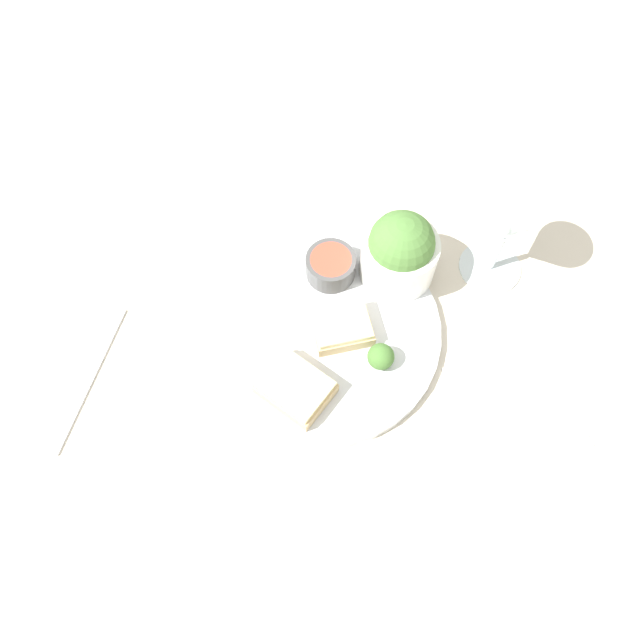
{
  "coord_description": "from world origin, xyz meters",
  "views": [
    {
      "loc": [
        -0.05,
        0.32,
        0.69
      ],
      "look_at": [
        0.0,
        0.0,
        0.03
      ],
      "focal_mm": 35.0,
      "sensor_mm": 36.0,
      "label": 1
    }
  ],
  "objects_px": {
    "sauce_ramekin": "(328,265)",
    "wine_glass": "(510,225)",
    "napkin": "(516,406)",
    "fork": "(90,378)",
    "cheese_toast_near": "(295,388)",
    "cheese_toast_far": "(342,325)",
    "salad_bowl": "(400,251)"
  },
  "relations": [
    {
      "from": "sauce_ramekin",
      "to": "cheese_toast_far",
      "type": "bearing_deg",
      "value": 111.3
    },
    {
      "from": "napkin",
      "to": "fork",
      "type": "xyz_separation_m",
      "value": [
        0.49,
        0.05,
        0.0
      ]
    },
    {
      "from": "cheese_toast_near",
      "to": "cheese_toast_far",
      "type": "relative_size",
      "value": 1.15
    },
    {
      "from": "salad_bowl",
      "to": "cheese_toast_near",
      "type": "bearing_deg",
      "value": 62.18
    },
    {
      "from": "cheese_toast_near",
      "to": "cheese_toast_far",
      "type": "xyz_separation_m",
      "value": [
        -0.04,
        -0.09,
        -0.0
      ]
    },
    {
      "from": "sauce_ramekin",
      "to": "napkin",
      "type": "bearing_deg",
      "value": 151.24
    },
    {
      "from": "wine_glass",
      "to": "fork",
      "type": "height_order",
      "value": "wine_glass"
    },
    {
      "from": "salad_bowl",
      "to": "cheese_toast_far",
      "type": "distance_m",
      "value": 0.11
    },
    {
      "from": "cheese_toast_far",
      "to": "fork",
      "type": "distance_m",
      "value": 0.3
    },
    {
      "from": "napkin",
      "to": "wine_glass",
      "type": "bearing_deg",
      "value": -77.96
    },
    {
      "from": "napkin",
      "to": "sauce_ramekin",
      "type": "bearing_deg",
      "value": -28.76
    },
    {
      "from": "sauce_ramekin",
      "to": "cheese_toast_near",
      "type": "height_order",
      "value": "sauce_ramekin"
    },
    {
      "from": "wine_glass",
      "to": "napkin",
      "type": "distance_m",
      "value": 0.21
    },
    {
      "from": "cheese_toast_far",
      "to": "wine_glass",
      "type": "relative_size",
      "value": 0.61
    },
    {
      "from": "wine_glass",
      "to": "fork",
      "type": "xyz_separation_m",
      "value": [
        0.45,
        0.23,
        -0.09
      ]
    },
    {
      "from": "salad_bowl",
      "to": "cheese_toast_far",
      "type": "bearing_deg",
      "value": 59.28
    },
    {
      "from": "sauce_ramekin",
      "to": "cheese_toast_near",
      "type": "bearing_deg",
      "value": 86.34
    },
    {
      "from": "cheese_toast_far",
      "to": "fork",
      "type": "xyz_separation_m",
      "value": [
        0.28,
        0.11,
        -0.02
      ]
    },
    {
      "from": "sauce_ramekin",
      "to": "wine_glass",
      "type": "relative_size",
      "value": 0.44
    },
    {
      "from": "sauce_ramekin",
      "to": "wine_glass",
      "type": "bearing_deg",
      "value": -166.02
    },
    {
      "from": "sauce_ramekin",
      "to": "cheese_toast_far",
      "type": "height_order",
      "value": "sauce_ramekin"
    },
    {
      "from": "sauce_ramekin",
      "to": "cheese_toast_far",
      "type": "relative_size",
      "value": 0.73
    },
    {
      "from": "salad_bowl",
      "to": "fork",
      "type": "bearing_deg",
      "value": 30.64
    },
    {
      "from": "salad_bowl",
      "to": "napkin",
      "type": "xyz_separation_m",
      "value": [
        -0.16,
        0.15,
        -0.06
      ]
    },
    {
      "from": "cheese_toast_far",
      "to": "sauce_ramekin",
      "type": "bearing_deg",
      "value": -68.7
    },
    {
      "from": "wine_glass",
      "to": "fork",
      "type": "bearing_deg",
      "value": 27.14
    },
    {
      "from": "sauce_ramekin",
      "to": "wine_glass",
      "type": "xyz_separation_m",
      "value": [
        -0.2,
        -0.05,
        0.06
      ]
    },
    {
      "from": "wine_glass",
      "to": "napkin",
      "type": "height_order",
      "value": "wine_glass"
    },
    {
      "from": "sauce_ramekin",
      "to": "wine_glass",
      "type": "distance_m",
      "value": 0.22
    },
    {
      "from": "fork",
      "to": "wine_glass",
      "type": "bearing_deg",
      "value": -152.86
    },
    {
      "from": "napkin",
      "to": "fork",
      "type": "relative_size",
      "value": 0.98
    },
    {
      "from": "cheese_toast_far",
      "to": "napkin",
      "type": "distance_m",
      "value": 0.22
    }
  ]
}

